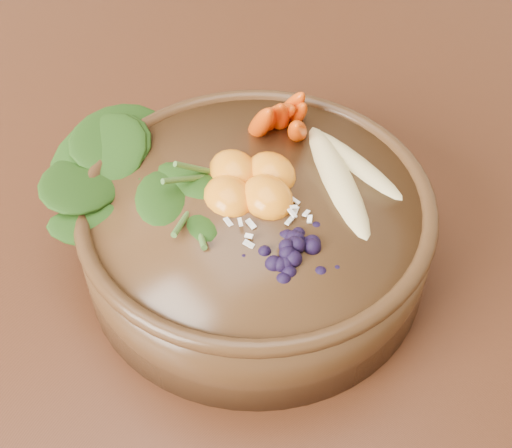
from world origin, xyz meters
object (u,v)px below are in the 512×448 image
(stoneware_bowl, at_px, (256,233))
(kale_heap, at_px, (178,148))
(mandarin_cluster, at_px, (250,171))
(blueberry_pile, at_px, (290,234))
(banana_halves, at_px, (348,159))
(carrot_cluster, at_px, (279,91))

(stoneware_bowl, relative_size, kale_heap, 1.53)
(kale_heap, height_order, mandarin_cluster, kale_heap)
(stoneware_bowl, bearing_deg, blueberry_pile, -96.25)
(stoneware_bowl, relative_size, banana_halves, 1.81)
(stoneware_bowl, distance_m, kale_heap, 0.09)
(stoneware_bowl, bearing_deg, kale_heap, 117.75)
(mandarin_cluster, bearing_deg, blueberry_pile, -98.38)
(stoneware_bowl, xyz_separation_m, mandarin_cluster, (0.00, 0.02, 0.05))
(mandarin_cluster, bearing_deg, stoneware_bowl, -105.46)
(mandarin_cluster, height_order, blueberry_pile, blueberry_pile)
(blueberry_pile, bearing_deg, kale_heap, 102.69)
(kale_heap, xyz_separation_m, banana_halves, (0.11, -0.07, -0.01))
(stoneware_bowl, relative_size, mandarin_cluster, 3.15)
(kale_heap, relative_size, mandarin_cluster, 2.07)
(carrot_cluster, height_order, mandarin_cluster, carrot_cluster)
(banana_halves, relative_size, mandarin_cluster, 1.74)
(banana_halves, xyz_separation_m, blueberry_pile, (-0.08, -0.05, 0.01))
(kale_heap, distance_m, mandarin_cluster, 0.06)
(stoneware_bowl, bearing_deg, banana_halves, -6.37)
(stoneware_bowl, height_order, banana_halves, banana_halves)
(carrot_cluster, xyz_separation_m, blueberry_pile, (-0.06, -0.12, -0.02))
(carrot_cluster, relative_size, blueberry_pile, 0.60)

